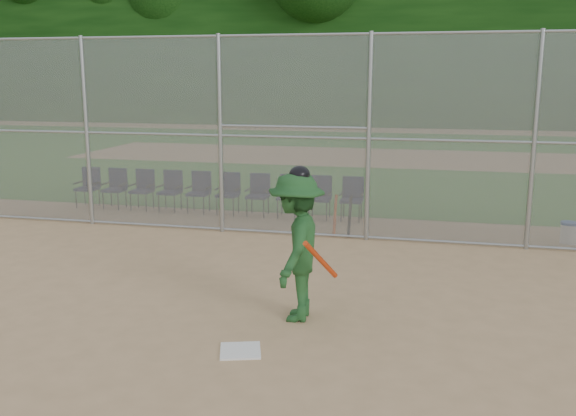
% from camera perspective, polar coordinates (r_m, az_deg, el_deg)
% --- Properties ---
extents(ground, '(100.00, 100.00, 0.00)m').
position_cam_1_polar(ground, '(8.33, -4.03, -10.88)').
color(ground, tan).
rests_on(ground, ground).
extents(grass_strip, '(100.00, 100.00, 0.00)m').
position_cam_1_polar(grass_strip, '(25.64, 8.03, 4.49)').
color(grass_strip, '#265D1C').
rests_on(grass_strip, ground).
extents(dirt_patch_far, '(24.00, 24.00, 0.00)m').
position_cam_1_polar(dirt_patch_far, '(25.64, 8.03, 4.49)').
color(dirt_patch_far, tan).
rests_on(dirt_patch_far, ground).
extents(backstop_fence, '(16.09, 0.09, 4.00)m').
position_cam_1_polar(backstop_fence, '(12.60, 2.64, 6.59)').
color(backstop_fence, gray).
rests_on(backstop_fence, ground).
extents(treeline, '(81.00, 60.00, 11.00)m').
position_cam_1_polar(treeline, '(27.52, 8.78, 16.42)').
color(treeline, black).
rests_on(treeline, ground).
extents(home_plate, '(0.59, 0.59, 0.02)m').
position_cam_1_polar(home_plate, '(7.77, -4.25, -12.53)').
color(home_plate, white).
rests_on(home_plate, ground).
extents(batter_at_plate, '(0.96, 1.37, 2.07)m').
position_cam_1_polar(batter_at_plate, '(8.43, 0.75, -3.39)').
color(batter_at_plate, '#205024').
rests_on(batter_at_plate, ground).
extents(water_cooler, '(0.33, 0.33, 0.42)m').
position_cam_1_polar(water_cooler, '(13.54, 23.70, -2.01)').
color(water_cooler, white).
rests_on(water_cooler, ground).
extents(spare_bats, '(0.36, 0.35, 0.83)m').
position_cam_1_polar(spare_bats, '(12.99, 4.85, -0.70)').
color(spare_bats, '#D84C14').
rests_on(spare_bats, ground).
extents(chair_0, '(0.54, 0.52, 0.96)m').
position_cam_1_polar(chair_0, '(16.52, -17.42, 1.73)').
color(chair_0, black).
rests_on(chair_0, ground).
extents(chair_1, '(0.54, 0.52, 0.96)m').
position_cam_1_polar(chair_1, '(16.17, -15.20, 1.65)').
color(chair_1, black).
rests_on(chair_1, ground).
extents(chair_2, '(0.54, 0.52, 0.96)m').
position_cam_1_polar(chair_2, '(15.83, -12.89, 1.56)').
color(chair_2, black).
rests_on(chair_2, ground).
extents(chair_3, '(0.54, 0.52, 0.96)m').
position_cam_1_polar(chair_3, '(15.53, -10.48, 1.47)').
color(chair_3, black).
rests_on(chair_3, ground).
extents(chair_4, '(0.54, 0.52, 0.96)m').
position_cam_1_polar(chair_4, '(15.25, -7.98, 1.37)').
color(chair_4, black).
rests_on(chair_4, ground).
extents(chair_5, '(0.54, 0.52, 0.96)m').
position_cam_1_polar(chair_5, '(15.01, -5.39, 1.26)').
color(chair_5, black).
rests_on(chair_5, ground).
extents(chair_6, '(0.54, 0.52, 0.96)m').
position_cam_1_polar(chair_6, '(14.79, -2.72, 1.14)').
color(chair_6, black).
rests_on(chair_6, ground).
extents(chair_7, '(0.54, 0.52, 0.96)m').
position_cam_1_polar(chair_7, '(14.61, 0.02, 1.02)').
color(chair_7, black).
rests_on(chair_7, ground).
extents(chair_8, '(0.54, 0.52, 0.96)m').
position_cam_1_polar(chair_8, '(14.47, 2.82, 0.90)').
color(chair_8, black).
rests_on(chair_8, ground).
extents(chair_9, '(0.54, 0.52, 0.96)m').
position_cam_1_polar(chair_9, '(14.36, 5.67, 0.77)').
color(chair_9, black).
rests_on(chair_9, ground).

